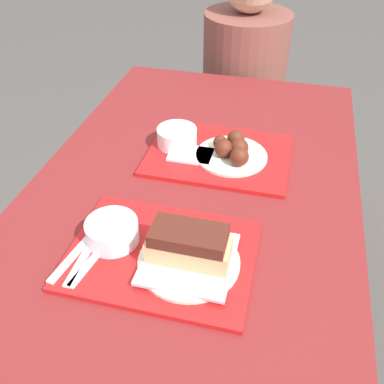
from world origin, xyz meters
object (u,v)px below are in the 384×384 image
at_px(tray_far, 219,155).
at_px(wings_plate_far, 232,150).
at_px(person_seated_across, 245,62).
at_px(brisket_sandwich_plate, 189,251).
at_px(bowl_coleslaw_far, 177,136).
at_px(tray_near, 161,255).
at_px(bowl_coleslaw_near, 112,231).

distance_m(tray_far, wings_plate_far, 0.05).
bearing_deg(person_seated_across, brisket_sandwich_plate, -87.16).
xyz_separation_m(bowl_coleslaw_far, wings_plate_far, (0.16, -0.03, -0.01)).
height_order(bowl_coleslaw_far, wings_plate_far, wings_plate_far).
xyz_separation_m(tray_near, bowl_coleslaw_near, (-0.11, 0.01, 0.03)).
bearing_deg(bowl_coleslaw_far, tray_near, -78.95).
height_order(bowl_coleslaw_near, person_seated_across, person_seated_across).
distance_m(bowl_coleslaw_far, person_seated_across, 0.76).
xyz_separation_m(tray_far, brisket_sandwich_plate, (0.02, -0.41, 0.04)).
relative_size(bowl_coleslaw_near, brisket_sandwich_plate, 0.54).
height_order(bowl_coleslaw_far, person_seated_across, person_seated_across).
bearing_deg(person_seated_across, tray_far, -87.11).
height_order(tray_near, bowl_coleslaw_far, bowl_coleslaw_far).
xyz_separation_m(bowl_coleslaw_near, person_seated_across, (0.12, 1.16, -0.07)).
xyz_separation_m(tray_far, wings_plate_far, (0.04, -0.01, 0.03)).
relative_size(tray_near, wings_plate_far, 1.98).
distance_m(bowl_coleslaw_far, wings_plate_far, 0.17).
relative_size(tray_far, bowl_coleslaw_near, 3.47).
distance_m(tray_near, tray_far, 0.40).
bearing_deg(bowl_coleslaw_far, brisket_sandwich_plate, -71.35).
bearing_deg(wings_plate_far, bowl_coleslaw_far, 171.09).
bearing_deg(person_seated_across, tray_near, -90.23).
distance_m(tray_near, wings_plate_far, 0.40).
xyz_separation_m(brisket_sandwich_plate, wings_plate_far, (0.02, 0.40, -0.01)).
bearing_deg(tray_near, tray_far, 83.80).
bearing_deg(person_seated_across, bowl_coleslaw_near, -95.76).
bearing_deg(bowl_coleslaw_far, wings_plate_far, -8.91).
distance_m(brisket_sandwich_plate, bowl_coleslaw_far, 0.45).
bearing_deg(wings_plate_far, person_seated_across, 95.75).
bearing_deg(tray_far, tray_near, -96.20).
height_order(tray_near, brisket_sandwich_plate, brisket_sandwich_plate).
bearing_deg(bowl_coleslaw_near, wings_plate_far, 62.78).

